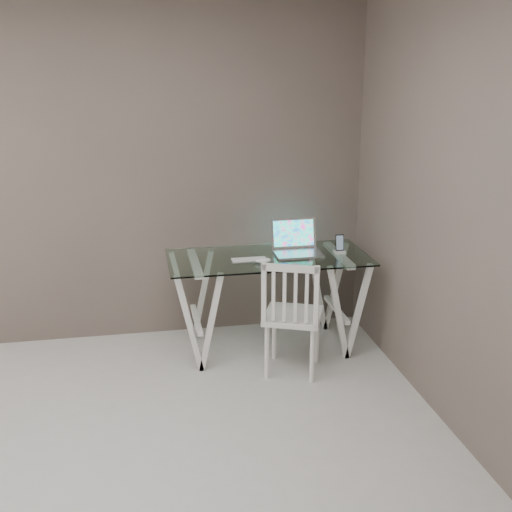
{
  "coord_description": "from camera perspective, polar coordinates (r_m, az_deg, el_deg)",
  "views": [
    {
      "loc": [
        0.19,
        -2.71,
        2.16
      ],
      "look_at": [
        0.99,
        1.47,
        0.85
      ],
      "focal_mm": 45.0,
      "sensor_mm": 36.0,
      "label": 1
    }
  ],
  "objects": [
    {
      "name": "room",
      "position": [
        2.77,
        -16.11,
        7.23
      ],
      "size": [
        4.5,
        4.52,
        2.71
      ],
      "color": "#B8B6B0",
      "rests_on": "ground"
    },
    {
      "name": "laptop",
      "position": [
        4.89,
        3.58,
        0.99
      ],
      "size": [
        0.35,
        0.31,
        0.24
      ],
      "color": "silver",
      "rests_on": "desk"
    },
    {
      "name": "mouse",
      "position": [
        4.64,
        0.62,
        -0.39
      ],
      "size": [
        0.12,
        0.07,
        0.04
      ],
      "primitive_type": "ellipsoid",
      "color": "white",
      "rests_on": "desk"
    },
    {
      "name": "desk",
      "position": [
        4.91,
        1.06,
        -4.1
      ],
      "size": [
        1.5,
        0.7,
        0.75
      ],
      "color": "silver",
      "rests_on": "ground"
    },
    {
      "name": "phone_dock",
      "position": [
        4.92,
        7.45,
        0.72
      ],
      "size": [
        0.08,
        0.08,
        0.14
      ],
      "color": "white",
      "rests_on": "desk"
    },
    {
      "name": "keyboard",
      "position": [
        4.7,
        -0.61,
        -0.34
      ],
      "size": [
        0.27,
        0.12,
        0.01
      ],
      "primitive_type": "cube",
      "color": "silver",
      "rests_on": "desk"
    },
    {
      "name": "chair",
      "position": [
        4.48,
        3.2,
        -5.03
      ],
      "size": [
        0.51,
        0.51,
        0.86
      ],
      "rotation": [
        0.0,
        0.0,
        -0.38
      ],
      "color": "white",
      "rests_on": "ground"
    }
  ]
}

